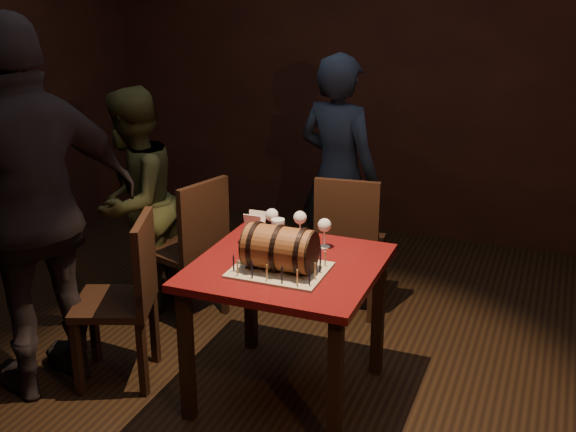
% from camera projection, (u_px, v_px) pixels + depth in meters
% --- Properties ---
extents(room_shell, '(5.04, 5.04, 2.80)m').
position_uv_depth(room_shell, '(283.00, 131.00, 3.45)').
color(room_shell, black).
rests_on(room_shell, ground).
extents(pub_table, '(0.90, 0.90, 0.75)m').
position_uv_depth(pub_table, '(288.00, 283.00, 3.62)').
color(pub_table, '#4A0C0E').
rests_on(pub_table, ground).
extents(cake_board, '(0.45, 0.35, 0.01)m').
position_uv_depth(cake_board, '(280.00, 270.00, 3.49)').
color(cake_board, '#AAA189').
rests_on(cake_board, pub_table).
extents(barrel_cake, '(0.39, 0.23, 0.23)m').
position_uv_depth(barrel_cake, '(280.00, 248.00, 3.45)').
color(barrel_cake, brown).
rests_on(barrel_cake, cake_board).
extents(birthday_candles, '(0.40, 0.30, 0.09)m').
position_uv_depth(birthday_candles, '(280.00, 261.00, 3.47)').
color(birthday_candles, '#D6C580').
rests_on(birthday_candles, cake_board).
extents(wine_glass_left, '(0.07, 0.07, 0.16)m').
position_uv_depth(wine_glass_left, '(272.00, 216.00, 3.89)').
color(wine_glass_left, silver).
rests_on(wine_glass_left, pub_table).
extents(wine_glass_mid, '(0.07, 0.07, 0.16)m').
position_uv_depth(wine_glass_mid, '(300.00, 219.00, 3.85)').
color(wine_glass_mid, silver).
rests_on(wine_glass_mid, pub_table).
extents(wine_glass_right, '(0.07, 0.07, 0.16)m').
position_uv_depth(wine_glass_right, '(324.00, 227.00, 3.74)').
color(wine_glass_right, silver).
rests_on(wine_glass_right, pub_table).
extents(pint_of_ale, '(0.07, 0.07, 0.15)m').
position_uv_depth(pint_of_ale, '(278.00, 233.00, 3.77)').
color(pint_of_ale, silver).
rests_on(pint_of_ale, pub_table).
extents(menu_card, '(0.10, 0.05, 0.13)m').
position_uv_depth(menu_card, '(255.00, 225.00, 3.92)').
color(menu_card, white).
rests_on(menu_card, pub_table).
extents(chair_back, '(0.44, 0.44, 0.93)m').
position_uv_depth(chair_back, '(349.00, 238.00, 4.53)').
color(chair_back, black).
rests_on(chair_back, ground).
extents(chair_left_rear, '(0.50, 0.50, 0.93)m').
position_uv_depth(chair_left_rear, '(194.00, 243.00, 4.45)').
color(chair_left_rear, black).
rests_on(chair_left_rear, ground).
extents(chair_left_front, '(0.52, 0.52, 0.93)m').
position_uv_depth(chair_left_front, '(128.00, 291.00, 3.80)').
color(chair_left_front, black).
rests_on(chair_left_front, ground).
extents(person_back, '(0.68, 0.53, 1.62)m').
position_uv_depth(person_back, '(338.00, 175.00, 4.83)').
color(person_back, '#1A2334').
rests_on(person_back, ground).
extents(person_left_rear, '(0.61, 0.75, 1.45)m').
position_uv_depth(person_left_rear, '(134.00, 203.00, 4.55)').
color(person_left_rear, '#3F4120').
rests_on(person_left_rear, ground).
extents(person_left_front, '(0.91, 1.24, 1.96)m').
position_uv_depth(person_left_front, '(34.00, 212.00, 3.61)').
color(person_left_front, black).
rests_on(person_left_front, ground).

